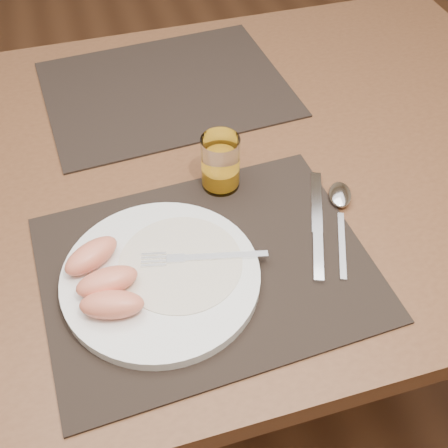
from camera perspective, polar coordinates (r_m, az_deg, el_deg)
ground at (r=1.54m, az=-2.52°, el=-15.22°), size 5.00×5.00×0.00m
table at (r=1.00m, az=-3.76°, el=2.46°), size 1.40×0.90×0.75m
placemat_near at (r=0.79m, az=-1.79°, el=-4.45°), size 0.47×0.37×0.00m
placemat_far at (r=1.11m, az=-5.91°, el=13.52°), size 0.47×0.38×0.00m
plate at (r=0.77m, az=-6.42°, el=-5.41°), size 0.27×0.27×0.02m
plate_dressing at (r=0.77m, az=-4.46°, el=-3.96°), size 0.17×0.17×0.00m
fork at (r=0.77m, az=-3.14°, el=-3.45°), size 0.17×0.05×0.00m
knife at (r=0.83m, az=9.48°, el=-0.82°), size 0.10×0.21×0.01m
spoon at (r=0.88m, az=11.73°, el=2.26°), size 0.09×0.18×0.01m
juice_glass at (r=0.87m, az=-0.36°, el=6.01°), size 0.06×0.06×0.09m
grapefruit_wedges at (r=0.75m, az=-12.18°, el=-5.58°), size 0.10×0.15×0.03m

